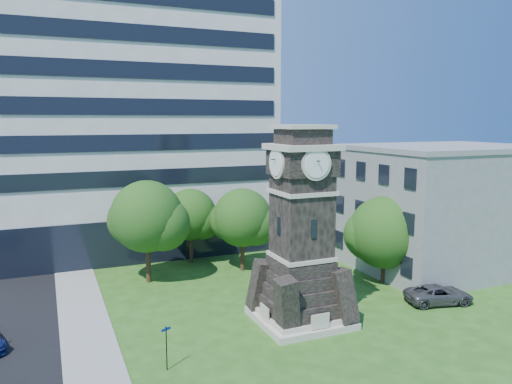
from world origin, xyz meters
name	(u,v)px	position (x,y,z in m)	size (l,w,h in m)	color
ground	(270,342)	(0.00, 0.00, 0.00)	(160.00, 160.00, 0.00)	#255317
sidewalk	(87,335)	(-9.50, 5.00, 0.03)	(3.00, 70.00, 0.06)	gray
clock_tower	(301,239)	(3.00, 2.00, 5.28)	(5.40, 5.40, 12.22)	beige
office_tall	(131,102)	(-3.20, 25.84, 14.22)	(26.20, 15.11, 28.60)	silver
office_low	(444,206)	(19.97, 8.00, 5.21)	(15.20, 12.20, 10.40)	gray
car_east_lot	(439,294)	(13.18, 0.95, 0.64)	(2.13, 4.61, 1.28)	#46464A
park_bench	(343,319)	(5.01, 0.27, 0.43)	(1.57, 0.42, 0.81)	black
street_sign	(166,343)	(-6.12, -0.91, 1.44)	(0.55, 0.06, 2.30)	black
tree_nw	(148,219)	(-4.20, 13.36, 4.99)	(6.10, 5.54, 7.97)	#332114
tree_nc	(191,217)	(0.29, 17.24, 4.14)	(4.99, 4.54, 6.59)	#332114
tree_ne	(243,220)	(3.65, 13.39, 4.31)	(5.35, 4.86, 6.93)	#332114
tree_east	(385,234)	(12.56, 6.17, 3.81)	(6.10, 5.55, 6.74)	#332114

